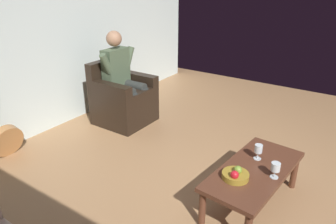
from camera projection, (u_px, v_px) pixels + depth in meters
The scene contains 9 objects.
ground_plane at pixel (242, 188), 3.18m from camera, with size 6.84×6.84×0.00m, color #A97C52.
wall_back at pixel (48, 24), 4.04m from camera, with size 6.10×0.06×2.76m, color silver.
armchair at pixel (123, 100), 4.51m from camera, with size 0.71×0.70×0.88m.
person_seated at pixel (122, 75), 4.36m from camera, with size 0.65×0.56×1.29m.
coffee_table at pixel (254, 174), 2.83m from camera, with size 1.16×0.60×0.39m.
guitar at pixel (6, 138), 3.69m from camera, with size 0.38×0.29×0.95m.
wine_glass_near at pixel (276, 168), 2.65m from camera, with size 0.08×0.08×0.14m.
wine_glass_far at pixel (258, 150), 2.92m from camera, with size 0.07×0.07×0.15m.
fruit_bowl at pixel (236, 175), 2.66m from camera, with size 0.23×0.23×0.11m.
Camera 1 is at (2.58, 0.85, 1.96)m, focal length 34.05 mm.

